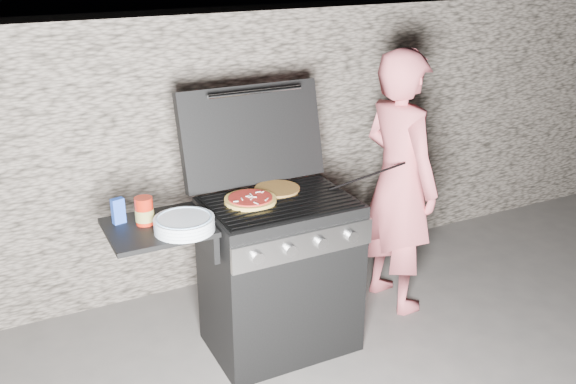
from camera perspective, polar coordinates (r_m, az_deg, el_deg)
name	(u,v)px	position (r m, az deg, el deg)	size (l,w,h in m)	color
ground	(280,343)	(3.88, -0.68, -13.24)	(50.00, 50.00, 0.00)	#615C57
stone_wall	(212,148)	(4.36, -6.80, 3.89)	(8.00, 0.35, 1.80)	gray
gas_grill	(239,285)	(3.55, -4.37, -8.23)	(1.34, 0.79, 0.91)	black
pizza_topped	(250,199)	(3.42, -3.36, -0.62)	(0.28, 0.28, 0.03)	#AA7959
pizza_plain	(277,189)	(3.58, -0.97, 0.28)	(0.25, 0.25, 0.01)	#B1843B
sauce_jar	(144,211)	(3.24, -12.66, -1.63)	(0.09, 0.09, 0.14)	#A21B0B
blue_carton	(118,211)	(3.28, -14.85, -1.64)	(0.06, 0.03, 0.13)	#1F43AD
plate_stack	(184,224)	(3.14, -9.20, -2.84)	(0.29, 0.29, 0.07)	silver
person	(399,182)	(3.99, 9.84, 0.85)	(0.60, 0.39, 1.65)	#DA626A
tongs	(367,175)	(3.68, 7.08, 1.49)	(0.01, 0.01, 0.51)	black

